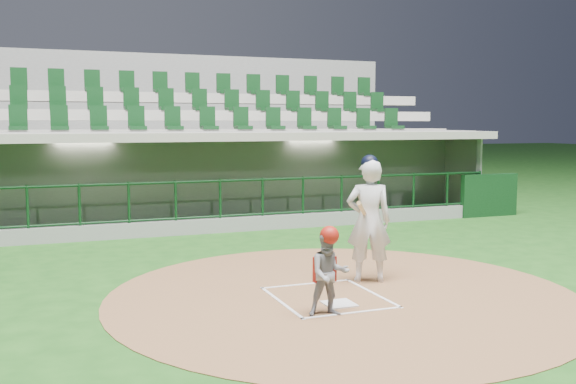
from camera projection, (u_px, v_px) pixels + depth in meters
name	position (u px, v px, depth m)	size (l,w,h in m)	color
ground	(320.00, 293.00, 9.91)	(120.00, 120.00, 0.00)	#184814
dirt_circle	(343.00, 294.00, 9.83)	(7.20, 7.20, 0.01)	brown
home_plate	(339.00, 304.00, 9.26)	(0.43, 0.43, 0.02)	silver
batter_box_chalk	(328.00, 297.00, 9.63)	(1.55, 1.80, 0.01)	white
dugout_structure	(207.00, 186.00, 17.14)	(16.40, 3.70, 3.00)	gray
seating_deck	(179.00, 162.00, 19.89)	(17.00, 6.72, 5.15)	slate
batter	(369.00, 219.00, 10.52)	(0.97, 1.00, 2.10)	silver
catcher	(329.00, 271.00, 8.68)	(0.63, 0.53, 1.23)	gray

